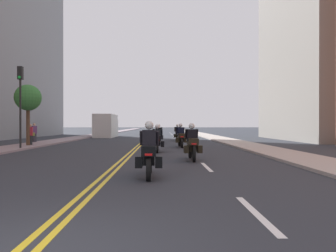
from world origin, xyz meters
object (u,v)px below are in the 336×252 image
traffic_light_near (20,93)px  pedestrian_2 (34,133)px  motorcycle_0 (149,155)px  motorcycle_1 (192,145)px  pedestrian_0 (30,135)px  motorcycle_3 (181,138)px  motorcycle_4 (159,136)px  motorcycle_2 (157,141)px  parked_truck (106,127)px  street_tree_0 (28,98)px  motorcycle_5 (177,134)px

traffic_light_near → pedestrian_2: size_ratio=3.05×
motorcycle_0 → motorcycle_1: motorcycle_0 is taller
motorcycle_0 → pedestrian_0: bearing=123.3°
motorcycle_1 → motorcycle_3: motorcycle_3 is taller
motorcycle_4 → pedestrian_2: 10.22m
pedestrian_2 → motorcycle_2: bearing=97.8°
motorcycle_2 → pedestrian_2: pedestrian_2 is taller
parked_truck → motorcycle_3: bearing=-65.3°
motorcycle_2 → street_tree_0: bearing=154.6°
motorcycle_5 → parked_truck: 12.32m
motorcycle_2 → motorcycle_4: 8.37m
motorcycle_3 → parked_truck: bearing=112.0°
pedestrian_2 → motorcycle_5: bearing=156.2°
motorcycle_1 → motorcycle_4: motorcycle_1 is taller
motorcycle_3 → street_tree_0: (-10.60, 0.62, 2.72)m
motorcycle_1 → pedestrian_2: pedestrian_2 is taller
motorcycle_4 → pedestrian_2: pedestrian_2 is taller
motorcycle_3 → motorcycle_4: motorcycle_3 is taller
motorcycle_0 → pedestrian_0: 15.89m
motorcycle_3 → pedestrian_0: (-10.62, 1.01, 0.18)m
motorcycle_2 → pedestrian_0: (-9.07, 4.74, 0.18)m
motorcycle_3 → motorcycle_2: bearing=-115.2°
motorcycle_0 → motorcycle_2: size_ratio=0.99×
pedestrian_0 → street_tree_0: size_ratio=0.37×
motorcycle_3 → pedestrian_0: size_ratio=1.37×
motorcycle_4 → traffic_light_near: bearing=-138.8°
motorcycle_3 → traffic_light_near: bearing=-171.3°
motorcycle_4 → traffic_light_near: 11.11m
motorcycle_0 → motorcycle_3: (1.68, 12.13, -0.01)m
street_tree_0 → traffic_light_near: bearing=-76.2°
motorcycle_2 → motorcycle_4: (0.01, 8.37, -0.01)m
motorcycle_4 → motorcycle_5: motorcycle_5 is taller
motorcycle_4 → motorcycle_5: 4.44m
parked_truck → motorcycle_1: bearing=-72.3°
motorcycle_3 → parked_truck: 19.53m
motorcycle_0 → motorcycle_1: 4.58m
motorcycle_3 → motorcycle_5: (0.22, 8.72, -0.00)m
motorcycle_3 → pedestrian_2: size_ratio=1.32×
motorcycle_1 → motorcycle_0: bearing=-112.2°
motorcycle_4 → street_tree_0: size_ratio=0.50×
motorcycle_4 → parked_truck: 14.69m
motorcycle_0 → traffic_light_near: bearing=128.4°
motorcycle_1 → motorcycle_2: motorcycle_1 is taller
street_tree_0 → motorcycle_0: bearing=-55.0°
pedestrian_2 → parked_truck: bearing=-148.4°
motorcycle_4 → pedestrian_2: bearing=-176.4°
pedestrian_0 → motorcycle_0: bearing=-72.6°
pedestrian_2 → street_tree_0: bearing=63.1°
motorcycle_5 → street_tree_0: 13.80m
street_tree_0 → parked_truck: (2.45, 17.12, -2.10)m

